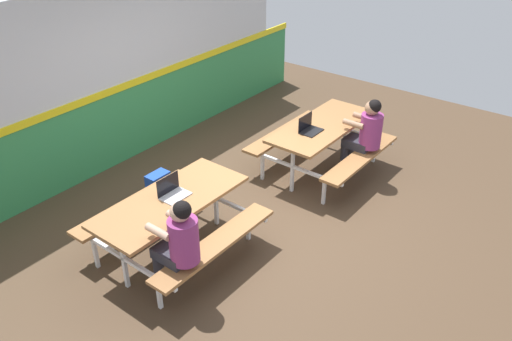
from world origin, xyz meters
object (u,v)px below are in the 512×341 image
(backpack_dark, at_px, (158,188))
(laptop_dark, at_px, (309,128))
(laptop_silver, at_px, (173,192))
(picnic_table_right, at_px, (322,135))
(picnic_table_left, at_px, (172,212))
(student_further, at_px, (365,132))
(student_nearer, at_px, (179,241))

(backpack_dark, bearing_deg, laptop_dark, -34.97)
(laptop_silver, bearing_deg, laptop_dark, -8.23)
(picnic_table_right, xyz_separation_m, laptop_dark, (-0.29, 0.04, 0.21))
(picnic_table_left, relative_size, backpack_dark, 4.10)
(student_further, bearing_deg, picnic_table_left, 162.67)
(backpack_dark, bearing_deg, student_further, -38.96)
(picnic_table_left, bearing_deg, backpack_dark, 55.95)
(picnic_table_left, distance_m, laptop_dark, 2.38)
(laptop_dark, bearing_deg, laptop_silver, 171.77)
(laptop_silver, bearing_deg, student_nearer, -131.16)
(picnic_table_left, xyz_separation_m, picnic_table_right, (2.64, -0.33, 0.00))
(student_further, relative_size, laptop_dark, 3.75)
(picnic_table_right, relative_size, backpack_dark, 4.10)
(picnic_table_right, xyz_separation_m, backpack_dark, (-2.02, 1.25, -0.36))
(picnic_table_left, bearing_deg, student_nearer, -128.79)
(laptop_silver, relative_size, laptop_dark, 1.00)
(picnic_table_right, distance_m, laptop_silver, 2.60)
(picnic_table_right, height_order, student_nearer, student_nearer)
(picnic_table_left, bearing_deg, laptop_silver, 27.35)
(student_further, height_order, laptop_silver, student_further)
(laptop_dark, distance_m, backpack_dark, 2.19)
(student_nearer, relative_size, laptop_silver, 3.75)
(picnic_table_left, bearing_deg, picnic_table_right, -7.19)
(picnic_table_right, xyz_separation_m, student_nearer, (-3.08, -0.22, 0.13))
(picnic_table_right, xyz_separation_m, student_further, (0.22, -0.56, 0.13))
(backpack_dark, bearing_deg, picnic_table_left, -124.05)
(backpack_dark, bearing_deg, laptop_silver, -121.94)
(picnic_table_right, height_order, laptop_silver, laptop_silver)
(student_further, bearing_deg, student_nearer, 174.14)
(picnic_table_left, relative_size, laptop_dark, 5.60)
(backpack_dark, bearing_deg, student_nearer, -125.90)
(picnic_table_left, distance_m, backpack_dark, 1.16)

